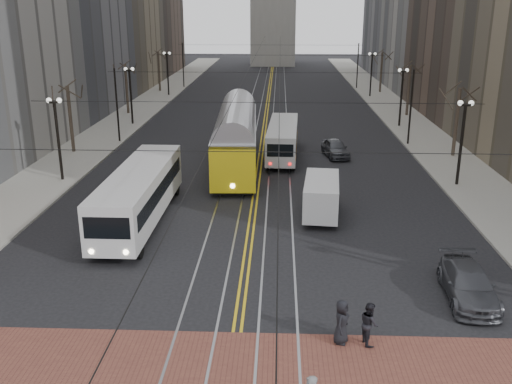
# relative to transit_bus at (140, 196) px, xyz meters

# --- Properties ---
(ground) EXTENTS (260.00, 260.00, 0.00)m
(ground) POSITION_rel_transit_bus_xyz_m (6.32, -10.39, -1.53)
(ground) COLOR black
(ground) RESTS_ON ground
(sidewalk_left) EXTENTS (5.00, 140.00, 0.15)m
(sidewalk_left) POSITION_rel_transit_bus_xyz_m (-8.68, 34.61, -1.46)
(sidewalk_left) COLOR gray
(sidewalk_left) RESTS_ON ground
(sidewalk_right) EXTENTS (5.00, 140.00, 0.15)m
(sidewalk_right) POSITION_rel_transit_bus_xyz_m (21.32, 34.61, -1.46)
(sidewalk_right) COLOR gray
(sidewalk_right) RESTS_ON ground
(crosswalk_band) EXTENTS (25.00, 6.00, 0.01)m
(crosswalk_band) POSITION_rel_transit_bus_xyz_m (6.32, -14.39, -1.52)
(crosswalk_band) COLOR brown
(crosswalk_band) RESTS_ON ground
(streetcar_rails) EXTENTS (4.80, 130.00, 0.02)m
(streetcar_rails) POSITION_rel_transit_bus_xyz_m (6.32, 34.61, -1.53)
(streetcar_rails) COLOR gray
(streetcar_rails) RESTS_ON ground
(centre_lines) EXTENTS (0.42, 130.00, 0.01)m
(centre_lines) POSITION_rel_transit_bus_xyz_m (6.32, 34.61, -1.52)
(centre_lines) COLOR gold
(centre_lines) RESTS_ON ground
(lamp_posts) EXTENTS (27.60, 57.20, 5.60)m
(lamp_posts) POSITION_rel_transit_bus_xyz_m (6.32, 18.36, 1.27)
(lamp_posts) COLOR black
(lamp_posts) RESTS_ON ground
(street_trees) EXTENTS (31.68, 53.28, 5.60)m
(street_trees) POSITION_rel_transit_bus_xyz_m (6.32, 24.86, 1.27)
(street_trees) COLOR #382D23
(street_trees) RESTS_ON ground
(trolley_wires) EXTENTS (25.96, 120.00, 6.60)m
(trolley_wires) POSITION_rel_transit_bus_xyz_m (6.32, 24.44, 2.24)
(trolley_wires) COLOR black
(trolley_wires) RESTS_ON ground
(transit_bus) EXTENTS (2.66, 12.26, 3.06)m
(transit_bus) POSITION_rel_transit_bus_xyz_m (0.00, 0.00, 0.00)
(transit_bus) COLOR silver
(transit_bus) RESTS_ON ground
(streetcar) EXTENTS (3.61, 15.95, 3.73)m
(streetcar) POSITION_rel_transit_bus_xyz_m (4.58, 12.10, 0.34)
(streetcar) COLOR yellow
(streetcar) RESTS_ON ground
(rear_bus) EXTENTS (2.65, 10.38, 2.69)m
(rear_bus) POSITION_rel_transit_bus_xyz_m (8.12, 15.12, -0.19)
(rear_bus) COLOR #B9B9B9
(rear_bus) RESTS_ON ground
(cargo_van) EXTENTS (2.38, 5.19, 2.23)m
(cargo_van) POSITION_rel_transit_bus_xyz_m (10.32, 1.34, -0.42)
(cargo_van) COLOR silver
(cargo_van) RESTS_ON ground
(sedan_grey) EXTENTS (2.36, 4.38, 1.42)m
(sedan_grey) POSITION_rel_transit_bus_xyz_m (12.42, 15.38, -0.82)
(sedan_grey) COLOR #44474C
(sedan_grey) RESTS_ON ground
(sedan_parked) EXTENTS (2.21, 4.82, 1.37)m
(sedan_parked) POSITION_rel_transit_bus_xyz_m (15.82, -8.35, -0.85)
(sedan_parked) COLOR #3E4046
(sedan_parked) RESTS_ON ground
(pedestrian_a) EXTENTS (0.79, 0.97, 1.70)m
(pedestrian_a) POSITION_rel_transit_bus_xyz_m (10.17, -11.89, -0.67)
(pedestrian_a) COLOR black
(pedestrian_a) RESTS_ON crosswalk_band
(pedestrian_c) EXTENTS (0.77, 0.91, 1.63)m
(pedestrian_c) POSITION_rel_transit_bus_xyz_m (11.18, -11.89, -0.70)
(pedestrian_c) COLOR black
(pedestrian_c) RESTS_ON crosswalk_band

